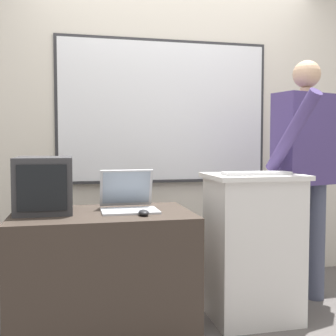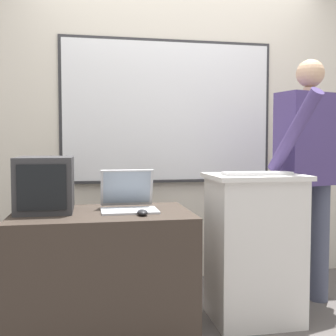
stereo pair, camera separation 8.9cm
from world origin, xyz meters
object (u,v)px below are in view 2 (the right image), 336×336
lectern_podium (254,247)px  crt_monitor (45,184)px  person_presenter (309,162)px  wireless_keyboard (257,173)px  side_desk (103,273)px  computer_mouse_by_laptop (142,213)px  laptop (128,198)px

lectern_podium → crt_monitor: crt_monitor is taller
person_presenter → wireless_keyboard: person_presenter is taller
lectern_podium → wireless_keyboard: (-0.01, -0.06, 0.49)m
side_desk → crt_monitor: (-0.34, 0.11, 0.54)m
lectern_podium → person_presenter: person_presenter is taller
person_presenter → crt_monitor: person_presenter is taller
computer_mouse_by_laptop → side_desk: bearing=142.6°
person_presenter → laptop: 1.32m
person_presenter → crt_monitor: 1.81m
lectern_podium → laptop: bearing=175.9°
crt_monitor → computer_mouse_by_laptop: bearing=-26.2°
side_desk → computer_mouse_by_laptop: size_ratio=10.66×
laptop → wireless_keyboard: (0.80, -0.12, 0.15)m
laptop → wireless_keyboard: 0.83m
lectern_podium → crt_monitor: (-1.32, 0.09, 0.43)m
laptop → side_desk: bearing=-157.0°
lectern_podium → computer_mouse_by_laptop: 0.83m
lectern_podium → laptop: size_ratio=2.81×
laptop → computer_mouse_by_laptop: laptop is taller
side_desk → wireless_keyboard: 1.14m
lectern_podium → side_desk: lectern_podium is taller
lectern_podium → side_desk: bearing=-179.4°
wireless_keyboard → crt_monitor: bearing=173.3°
side_desk → crt_monitor: 0.64m
person_presenter → lectern_podium: bearing=-174.8°
computer_mouse_by_laptop → crt_monitor: bearing=153.8°
wireless_keyboard → crt_monitor: 1.32m
crt_monitor → person_presenter: bearing=3.0°
wireless_keyboard → person_presenter: bearing=26.7°
side_desk → person_presenter: bearing=7.8°
wireless_keyboard → computer_mouse_by_laptop: (-0.75, -0.12, -0.21)m
lectern_podium → side_desk: (-0.98, -0.01, -0.11)m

